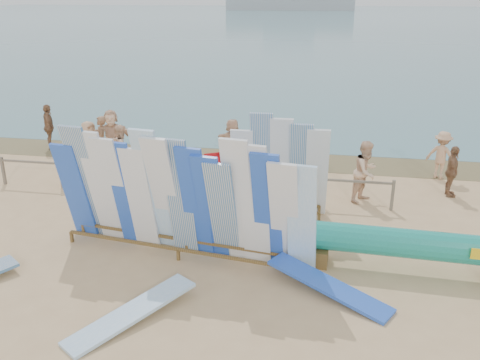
% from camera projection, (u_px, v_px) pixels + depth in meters
% --- Properties ---
extents(ground, '(160.00, 160.00, 0.00)m').
position_uv_depth(ground, '(152.00, 241.00, 12.54)').
color(ground, tan).
rests_on(ground, ground).
extents(ocean, '(320.00, 240.00, 0.02)m').
position_uv_depth(ocean, '(319.00, 17.00, 130.75)').
color(ocean, slate).
rests_on(ocean, ground).
extents(wet_sand_strip, '(40.00, 2.60, 0.01)m').
position_uv_depth(wet_sand_strip, '(216.00, 155.00, 19.19)').
color(wet_sand_strip, olive).
rests_on(wet_sand_strip, ground).
extents(fence, '(12.08, 0.08, 0.90)m').
position_uv_depth(fence, '(185.00, 177.00, 15.10)').
color(fence, '#766B59').
rests_on(fence, ground).
extents(main_surfboard_rack, '(6.21, 1.66, 3.07)m').
position_uv_depth(main_surfboard_rack, '(180.00, 201.00, 11.40)').
color(main_surfboard_rack, brown).
rests_on(main_surfboard_rack, ground).
extents(side_surfboard_rack, '(2.56, 0.87, 2.96)m').
position_uv_depth(side_surfboard_rack, '(281.00, 170.00, 13.48)').
color(side_surfboard_rack, brown).
rests_on(side_surfboard_rack, ground).
extents(outrigger_canoe, '(7.19, 0.91, 1.02)m').
position_uv_depth(outrigger_canoe, '(408.00, 245.00, 10.93)').
color(outrigger_canoe, brown).
rests_on(outrigger_canoe, ground).
extents(vendor_table, '(1.03, 0.88, 1.17)m').
position_uv_depth(vendor_table, '(285.00, 215.00, 13.05)').
color(vendor_table, brown).
rests_on(vendor_table, ground).
extents(flat_board_b, '(1.97, 2.55, 0.30)m').
position_uv_depth(flat_board_b, '(133.00, 319.00, 9.54)').
color(flat_board_b, '#96C7F0').
rests_on(flat_board_b, ground).
extents(flat_board_d, '(2.62, 1.81, 0.39)m').
position_uv_depth(flat_board_d, '(328.00, 294.00, 10.34)').
color(flat_board_d, blue).
rests_on(flat_board_d, ground).
extents(beach_chair_left, '(0.83, 0.84, 0.94)m').
position_uv_depth(beach_chair_left, '(202.00, 178.00, 15.98)').
color(beach_chair_left, red).
rests_on(beach_chair_left, ground).
extents(beach_chair_right, '(0.83, 0.84, 0.94)m').
position_uv_depth(beach_chair_right, '(216.00, 175.00, 16.28)').
color(beach_chair_right, red).
rests_on(beach_chair_right, ground).
extents(stroller, '(0.72, 0.82, 0.95)m').
position_uv_depth(stroller, '(225.00, 177.00, 15.79)').
color(stroller, red).
rests_on(stroller, ground).
extents(beachgoer_5, '(1.59, 1.14, 1.65)m').
position_uv_depth(beachgoer_5, '(233.00, 142.00, 17.91)').
color(beachgoer_5, beige).
rests_on(beachgoer_5, ground).
extents(beachgoer_2, '(0.64, 0.89, 1.65)m').
position_uv_depth(beachgoer_2, '(122.00, 149.00, 17.12)').
color(beachgoer_2, beige).
rests_on(beachgoer_2, ground).
extents(beachgoer_8, '(0.85, 0.97, 1.82)m').
position_uv_depth(beachgoer_8, '(366.00, 171.00, 14.68)').
color(beachgoer_8, beige).
rests_on(beachgoer_8, ground).
extents(beachgoer_0, '(0.67, 0.93, 1.73)m').
position_uv_depth(beachgoer_0, '(90.00, 146.00, 17.28)').
color(beachgoer_0, tan).
rests_on(beachgoer_0, ground).
extents(beachgoer_6, '(0.84, 0.66, 1.55)m').
position_uv_depth(beachgoer_6, '(265.00, 155.00, 16.64)').
color(beachgoer_6, tan).
rests_on(beachgoer_6, ground).
extents(beachgoer_extra_1, '(0.93, 1.11, 1.76)m').
position_uv_depth(beachgoer_extra_1, '(49.00, 127.00, 19.67)').
color(beachgoer_extra_1, '#8C6042').
rests_on(beachgoer_extra_1, ground).
extents(beachgoer_11, '(1.81, 1.02, 1.85)m').
position_uv_depth(beachgoer_11, '(112.00, 135.00, 18.36)').
color(beachgoer_11, beige).
rests_on(beachgoer_11, ground).
extents(beachgoer_extra_0, '(1.10, 0.88, 1.58)m').
position_uv_depth(beachgoer_extra_0, '(442.00, 155.00, 16.55)').
color(beachgoer_extra_0, tan).
rests_on(beachgoer_extra_0, ground).
extents(beachgoer_10, '(0.42, 0.92, 1.56)m').
position_uv_depth(beachgoer_10, '(452.00, 171.00, 15.07)').
color(beachgoer_10, '#8C6042').
rests_on(beachgoer_10, ground).
extents(beachgoer_4, '(1.11, 0.83, 1.74)m').
position_uv_depth(beachgoer_4, '(240.00, 161.00, 15.68)').
color(beachgoer_4, '#8C6042').
rests_on(beachgoer_4, ground).
extents(beachgoer_1, '(0.58, 0.74, 1.78)m').
position_uv_depth(beachgoer_1, '(102.00, 141.00, 17.71)').
color(beachgoer_1, '#8C6042').
rests_on(beachgoer_1, ground).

